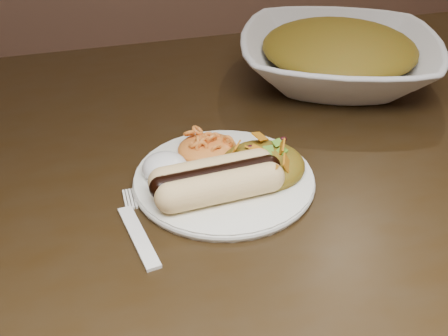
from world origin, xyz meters
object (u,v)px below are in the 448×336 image
object	(u,v)px
plate	(224,179)
serving_bowl	(338,59)
fork	(138,237)
table	(211,234)

from	to	relation	value
plate	serving_bowl	world-z (taller)	serving_bowl
fork	serving_bowl	size ratio (longest dim) A/B	0.43
fork	plate	bearing A→B (deg)	22.76
table	plate	size ratio (longest dim) A/B	7.76
plate	table	bearing A→B (deg)	118.43
table	serving_bowl	size ratio (longest dim) A/B	5.25
fork	serving_bowl	bearing A→B (deg)	29.66
table	fork	size ratio (longest dim) A/B	12.13
table	fork	bearing A→B (deg)	-138.18
plate	fork	bearing A→B (deg)	-148.39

